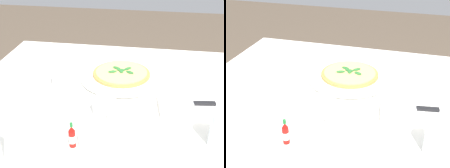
{
  "view_description": "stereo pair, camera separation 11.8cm",
  "coord_description": "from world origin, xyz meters",
  "views": [
    {
      "loc": [
        -0.19,
        0.93,
        1.31
      ],
      "look_at": [
        -0.02,
        -0.09,
        0.75
      ],
      "focal_mm": 48.45,
      "sensor_mm": 36.0,
      "label": 1
    },
    {
      "loc": [
        -0.31,
        0.91,
        1.31
      ],
      "look_at": [
        -0.02,
        -0.09,
        0.75
      ],
      "focal_mm": 48.45,
      "sensor_mm": 36.0,
      "label": 2
    }
  ],
  "objects": [
    {
      "name": "dining_table",
      "position": [
        0.0,
        0.0,
        0.59
      ],
      "size": [
        1.08,
        1.08,
        0.73
      ],
      "color": "white",
      "rests_on": "ground_plane"
    },
    {
      "name": "pizza_plate",
      "position": [
        -0.05,
        -0.18,
        0.74
      ],
      "size": [
        0.35,
        0.35,
        0.02
      ],
      "color": "white",
      "rests_on": "dining_table"
    },
    {
      "name": "pizza",
      "position": [
        -0.05,
        -0.18,
        0.75
      ],
      "size": [
        0.24,
        0.24,
        0.02
      ],
      "color": "#C68E47",
      "rests_on": "pizza_plate"
    },
    {
      "name": "coffee_cup_back_corner",
      "position": [
        -0.03,
        0.1,
        0.76
      ],
      "size": [
        0.13,
        0.13,
        0.07
      ],
      "color": "white",
      "rests_on": "dining_table"
    },
    {
      "name": "water_glass_near_right",
      "position": [
        0.16,
        -0.04,
        0.78
      ],
      "size": [
        0.07,
        0.07,
        0.13
      ],
      "color": "white",
      "rests_on": "dining_table"
    },
    {
      "name": "water_glass_right_edge",
      "position": [
        -0.39,
        0.19,
        0.77
      ],
      "size": [
        0.07,
        0.07,
        0.1
      ],
      "color": "white",
      "rests_on": "dining_table"
    },
    {
      "name": "napkin_folded",
      "position": [
        -0.32,
        0.01,
        0.74
      ],
      "size": [
        0.24,
        0.16,
        0.02
      ],
      "rotation": [
        0.0,
        0.0,
        0.13
      ],
      "color": "white",
      "rests_on": "dining_table"
    },
    {
      "name": "dinner_knife",
      "position": [
        -0.32,
        0.01,
        0.75
      ],
      "size": [
        0.2,
        0.04,
        0.01
      ],
      "rotation": [
        0.0,
        0.0,
        0.13
      ],
      "color": "silver",
      "rests_on": "napkin_folded"
    },
    {
      "name": "hot_sauce_bottle",
      "position": [
        0.03,
        0.27,
        0.76
      ],
      "size": [
        0.02,
        0.02,
        0.08
      ],
      "color": "#B7140F",
      "rests_on": "dining_table"
    },
    {
      "name": "salt_shaker",
      "position": [
        0.06,
        0.28,
        0.75
      ],
      "size": [
        0.03,
        0.03,
        0.06
      ],
      "color": "white",
      "rests_on": "dining_table"
    },
    {
      "name": "pepper_shaker",
      "position": [
        0.01,
        0.26,
        0.75
      ],
      "size": [
        0.03,
        0.03,
        0.06
      ],
      "color": "white",
      "rests_on": "dining_table"
    },
    {
      "name": "menu_card",
      "position": [
        0.38,
        -0.08,
        0.76
      ],
      "size": [
        0.02,
        0.09,
        0.06
      ],
      "rotation": [
        0.0,
        0.0,
        1.34
      ],
      "color": "white",
      "rests_on": "dining_table"
    }
  ]
}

